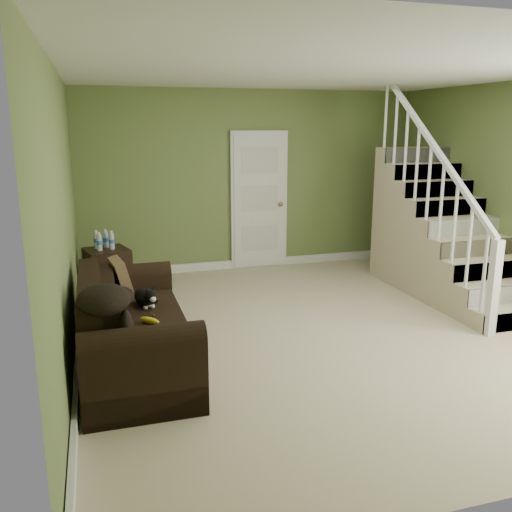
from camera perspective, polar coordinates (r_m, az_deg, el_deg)
floor at (r=5.80m, az=7.25°, el=-7.69°), size 5.00×5.50×0.01m
ceiling at (r=5.43m, az=8.11°, el=18.82°), size 5.00×5.50×0.01m
wall_back at (r=8.03m, az=-0.44°, el=7.93°), size 5.00×0.04×2.60m
wall_left at (r=5.00m, az=-19.57°, el=3.67°), size 0.04×5.50×2.60m
baseboard_back at (r=8.22m, az=-0.36°, el=-0.73°), size 5.00×0.04×0.12m
baseboard_left at (r=5.34m, az=-18.18°, el=-9.53°), size 0.04×5.50×0.12m
door at (r=8.05m, az=0.34°, el=5.84°), size 0.86×0.12×2.02m
staircase at (r=7.39m, az=18.63°, el=1.55°), size 1.00×2.51×2.82m
sofa at (r=4.95m, az=-13.16°, el=-7.88°), size 0.90×2.08×0.82m
side_table at (r=7.05m, az=-15.34°, el=-1.55°), size 0.61×0.61×0.83m
cat at (r=5.16m, az=-11.56°, el=-4.30°), size 0.28×0.47×0.23m
banana at (r=4.73m, az=-11.14°, el=-6.68°), size 0.18×0.19×0.06m
throw_pillow at (r=5.48m, az=-13.93°, el=-2.36°), size 0.25×0.42×0.41m
throw_blanket at (r=4.14m, az=-15.73°, el=-4.43°), size 0.51×0.59×0.21m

